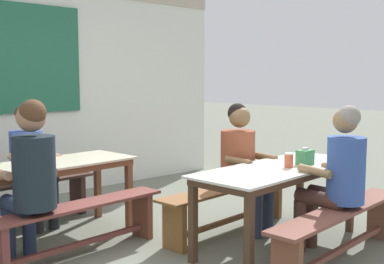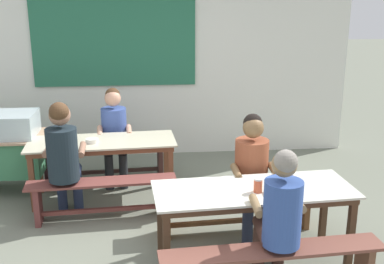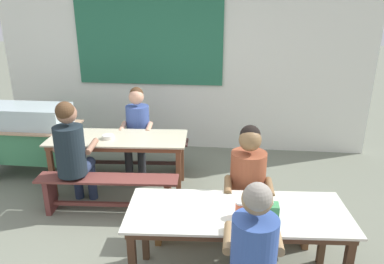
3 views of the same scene
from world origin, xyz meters
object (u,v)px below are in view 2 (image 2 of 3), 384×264
bench_far_back (104,157)px  bench_near_back (237,204)px  dining_table_far (102,147)px  soup_bowl (92,141)px  person_left_back_turned (63,153)px  person_near_front (280,213)px  tissue_box (283,185)px  condiment_jar (258,185)px  person_center_facing (114,129)px  person_right_near_table (253,167)px  dining_table_near (254,196)px  bench_far_front (103,194)px

bench_far_back → bench_near_back: 2.18m
dining_table_far → soup_bowl: 0.16m
dining_table_far → person_left_back_turned: bearing=-122.3°
person_near_front → tissue_box: 0.44m
bench_near_back → condiment_jar: bearing=-85.1°
condiment_jar → bench_far_back: bearing=124.8°
tissue_box → person_center_facing: bearing=126.5°
person_right_near_table → condiment_jar: size_ratio=9.79×
dining_table_near → person_right_near_table: size_ratio=1.47×
person_center_facing → person_right_near_table: (1.50, -1.57, 0.02)m
person_right_near_table → dining_table_far: bearing=147.3°
condiment_jar → bench_far_front: bearing=144.3°
condiment_jar → soup_bowl: condiment_jar is taller
bench_near_back → condiment_jar: size_ratio=13.42×
bench_far_back → tissue_box: (1.79, -2.27, 0.49)m
dining_table_far → soup_bowl: (-0.11, -0.06, 0.10)m
person_right_near_table → person_near_front: size_ratio=0.98×
bench_far_back → bench_near_back: same height
dining_table_far → person_right_near_table: size_ratio=1.41×
dining_table_near → person_center_facing: person_center_facing is taller
bench_near_back → person_center_facing: (-1.35, 1.52, 0.41)m
bench_far_front → person_near_front: person_near_front is taller
bench_far_back → condiment_jar: size_ratio=13.43×
person_center_facing → dining_table_far: bearing=-101.9°
dining_table_far → bench_far_back: size_ratio=1.03×
bench_near_back → tissue_box: 0.90m
person_left_back_turned → bench_near_back: bearing=-13.0°
bench_near_back → bench_far_back: bearing=133.7°
condiment_jar → soup_bowl: (-1.63, 1.60, -0.04)m
person_left_back_turned → condiment_jar: 2.18m
bench_far_back → condiment_jar: 2.79m
bench_far_back → condiment_jar: bearing=-55.2°
bench_far_front → person_center_facing: 1.20m
person_right_near_table → soup_bowl: (-1.72, 0.97, 0.02)m
dining_table_near → person_near_front: bearing=-78.8°
person_right_near_table → bench_far_front: bearing=164.4°
person_right_near_table → soup_bowl: person_right_near_table is taller
bench_near_back → person_right_near_table: 0.45m
dining_table_far → person_right_near_table: person_right_near_table is taller
condiment_jar → dining_table_near: bearing=101.9°
dining_table_near → soup_bowl: (-1.61, 1.52, 0.10)m
dining_table_near → bench_near_back: 0.69m
dining_table_far → person_near_front: 2.64m
bench_far_front → person_right_near_table: size_ratio=1.30×
dining_table_near → person_near_front: 0.53m
condiment_jar → bench_near_back: bearing=94.9°
person_near_front → dining_table_near: bearing=101.2°
tissue_box → condiment_jar: 0.22m
person_left_back_turned → tissue_box: (2.11, -1.11, 0.02)m
bench_far_back → tissue_box: 2.93m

